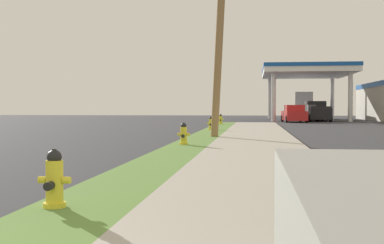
{
  "coord_description": "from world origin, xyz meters",
  "views": [
    {
      "loc": [
        2.91,
        -2.0,
        1.4
      ],
      "look_at": [
        0.53,
        17.1,
        0.82
      ],
      "focal_mm": 47.06,
      "sensor_mm": 36.0,
      "label": 1
    }
  ],
  "objects": [
    {
      "name": "fire_hydrant_second",
      "position": [
        0.52,
        14.87,
        0.45
      ],
      "size": [
        0.42,
        0.38,
        0.74
      ],
      "color": "yellow",
      "rests_on": "grass_verge"
    },
    {
      "name": "car_white_by_far_pump",
      "position": [
        9.43,
        51.96,
        0.72
      ],
      "size": [
        2.02,
        4.53,
        1.57
      ],
      "color": "white",
      "rests_on": "ground"
    },
    {
      "name": "car_red_by_near_pump",
      "position": [
        6.52,
        44.96,
        0.72
      ],
      "size": [
        2.21,
        4.62,
        1.57
      ],
      "color": "red",
      "rests_on": "ground"
    },
    {
      "name": "fire_hydrant_third",
      "position": [
        0.49,
        25.99,
        0.45
      ],
      "size": [
        0.42,
        0.37,
        0.74
      ],
      "color": "yellow",
      "rests_on": "grass_verge"
    },
    {
      "name": "gas_station_canopy",
      "position": [
        15.91,
        52.0,
        2.62
      ],
      "size": [
        17.6,
        14.48,
        5.57
      ],
      "color": "silver",
      "rests_on": "ground"
    },
    {
      "name": "utility_pole_midground",
      "position": [
        1.45,
        19.38,
        4.98
      ],
      "size": [
        1.3,
        1.13,
        9.56
      ],
      "color": "#937047",
      "rests_on": "grass_verge"
    },
    {
      "name": "truck_navy_at_forecourt",
      "position": [
        9.94,
        55.59,
        0.91
      ],
      "size": [
        2.22,
        5.44,
        1.97
      ],
      "color": "navy",
      "rests_on": "ground"
    },
    {
      "name": "truck_teal_on_apron",
      "position": [
        8.69,
        58.59,
        1.49
      ],
      "size": [
        2.59,
        6.54,
        3.11
      ],
      "color": "#197075",
      "rests_on": "ground"
    },
    {
      "name": "fire_hydrant_fourth",
      "position": [
        0.41,
        35.43,
        0.45
      ],
      "size": [
        0.42,
        0.38,
        0.74
      ],
      "color": "yellow",
      "rests_on": "grass_verge"
    },
    {
      "name": "fire_hydrant_nearest",
      "position": [
        0.38,
        4.11,
        0.45
      ],
      "size": [
        0.42,
        0.38,
        0.74
      ],
      "color": "yellow",
      "rests_on": "grass_verge"
    },
    {
      "name": "truck_black_at_far_bay",
      "position": [
        8.93,
        48.09,
        0.91
      ],
      "size": [
        2.29,
        5.46,
        1.97
      ],
      "color": "black",
      "rests_on": "ground"
    }
  ]
}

